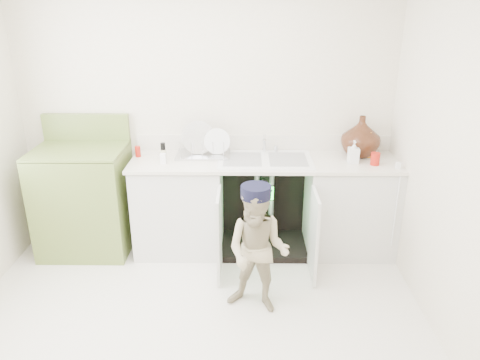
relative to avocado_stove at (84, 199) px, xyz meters
name	(u,v)px	position (x,y,z in m)	size (l,w,h in m)	color
ground	(195,328)	(1.13, -1.18, -0.52)	(3.50, 3.50, 0.00)	silver
room_shell	(188,169)	(1.13, -1.18, 0.73)	(6.00, 5.50, 1.26)	#EEE3CC
counter_run	(269,201)	(1.73, 0.03, -0.03)	(2.44, 1.02, 1.27)	silver
avocado_stove	(84,199)	(0.00, 0.00, 0.00)	(0.81, 0.65, 1.26)	olive
repair_worker	(258,250)	(1.60, -0.93, 0.00)	(0.58, 0.87, 1.02)	tan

